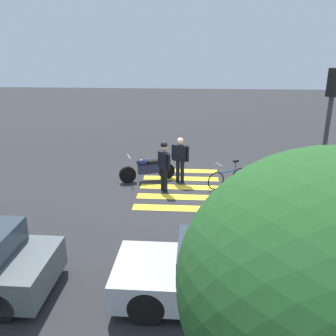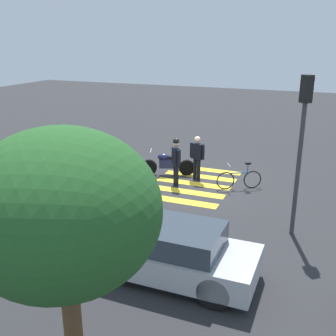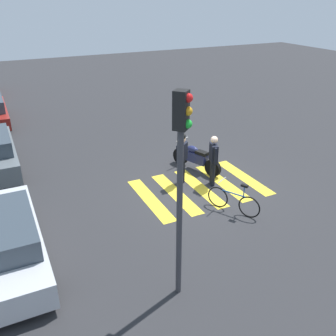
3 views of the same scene
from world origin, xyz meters
name	(u,v)px [view 1 (image 1 of 3)]	position (x,y,z in m)	size (l,w,h in m)	color
ground_plane	(180,187)	(0.00, 0.00, 0.00)	(60.00, 60.00, 0.00)	#2B2B2D
police_motorcycle	(147,169)	(1.26, -0.58, 0.46)	(2.07, 0.98, 1.03)	black
leaning_bicycle	(228,178)	(-1.73, -0.11, 0.37)	(1.49, 0.85, 0.99)	black
officer_on_foot	(164,163)	(0.55, 0.40, 1.06)	(0.46, 0.56, 1.82)	black
officer_by_motorcycle	(180,157)	(0.02, -0.49, 1.00)	(0.65, 0.36, 1.74)	black
crosswalk_stripes	(180,187)	(0.00, 0.00, 0.00)	(2.91, 4.05, 0.01)	yellow
car_silver_sedan	(231,274)	(-1.25, 6.11, 0.64)	(4.58, 1.73, 1.30)	black
traffic_light_pole	(328,126)	(-3.91, 2.83, 2.95)	(0.35, 0.34, 4.42)	#38383D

